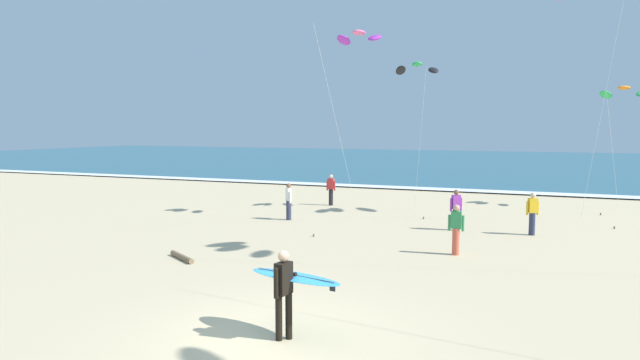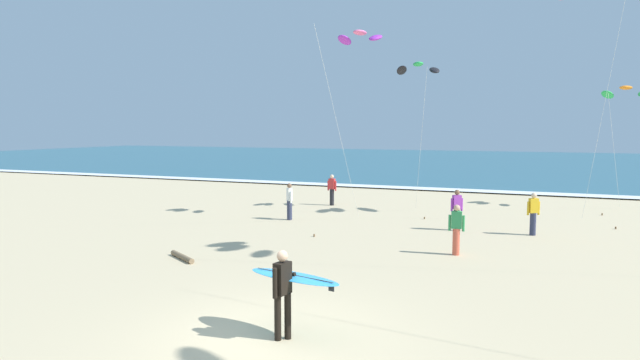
{
  "view_description": "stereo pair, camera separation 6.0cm",
  "coord_description": "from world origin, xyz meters",
  "px_view_note": "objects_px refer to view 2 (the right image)",
  "views": [
    {
      "loc": [
        4.64,
        -8.83,
        3.97
      ],
      "look_at": [
        -0.95,
        4.85,
        2.54
      ],
      "focal_mm": 30.42,
      "sensor_mm": 36.0,
      "label": 1
    },
    {
      "loc": [
        4.7,
        -8.81,
        3.97
      ],
      "look_at": [
        -0.95,
        4.85,
        2.54
      ],
      "focal_mm": 30.42,
      "sensor_mm": 36.0,
      "label": 2
    }
  ],
  "objects_px": {
    "bystander_yellow_top": "(533,214)",
    "kite_arc_rose_mid": "(360,37)",
    "kite_arc_amber_high": "(626,92)",
    "bystander_green_top": "(456,229)",
    "bystander_red_top": "(332,190)",
    "kite_arc_emerald_low": "(418,69)",
    "bystander_white_top": "(289,201)",
    "bystander_purple_top": "(457,210)",
    "driftwood_log": "(182,257)",
    "surfer_lead": "(288,283)"
  },
  "relations": [
    {
      "from": "driftwood_log",
      "to": "bystander_purple_top",
      "type": "bearing_deg",
      "value": 48.62
    },
    {
      "from": "kite_arc_rose_mid",
      "to": "bystander_yellow_top",
      "type": "height_order",
      "value": "kite_arc_rose_mid"
    },
    {
      "from": "bystander_purple_top",
      "to": "kite_arc_amber_high",
      "type": "bearing_deg",
      "value": 53.62
    },
    {
      "from": "kite_arc_emerald_low",
      "to": "bystander_green_top",
      "type": "height_order",
      "value": "kite_arc_emerald_low"
    },
    {
      "from": "bystander_green_top",
      "to": "bystander_red_top",
      "type": "bearing_deg",
      "value": 130.92
    },
    {
      "from": "driftwood_log",
      "to": "bystander_green_top",
      "type": "bearing_deg",
      "value": 26.41
    },
    {
      "from": "kite_arc_amber_high",
      "to": "kite_arc_emerald_low",
      "type": "xyz_separation_m",
      "value": [
        -9.17,
        -4.51,
        1.05
      ]
    },
    {
      "from": "kite_arc_rose_mid",
      "to": "bystander_red_top",
      "type": "relative_size",
      "value": 5.09
    },
    {
      "from": "surfer_lead",
      "to": "kite_arc_rose_mid",
      "type": "xyz_separation_m",
      "value": [
        -3.01,
        13.29,
        6.75
      ]
    },
    {
      "from": "bystander_white_top",
      "to": "bystander_red_top",
      "type": "bearing_deg",
      "value": 88.77
    },
    {
      "from": "kite_arc_emerald_low",
      "to": "driftwood_log",
      "type": "relative_size",
      "value": 4.91
    },
    {
      "from": "kite_arc_rose_mid",
      "to": "bystander_red_top",
      "type": "xyz_separation_m",
      "value": [
        -2.58,
        3.42,
        -6.98
      ]
    },
    {
      "from": "kite_arc_amber_high",
      "to": "driftwood_log",
      "type": "relative_size",
      "value": 4.18
    },
    {
      "from": "bystander_green_top",
      "to": "bystander_yellow_top",
      "type": "relative_size",
      "value": 1.0
    },
    {
      "from": "kite_arc_rose_mid",
      "to": "bystander_green_top",
      "type": "xyz_separation_m",
      "value": [
        4.96,
        -5.27,
        -6.98
      ]
    },
    {
      "from": "bystander_green_top",
      "to": "bystander_yellow_top",
      "type": "distance_m",
      "value": 4.78
    },
    {
      "from": "surfer_lead",
      "to": "kite_arc_rose_mid",
      "type": "bearing_deg",
      "value": 102.75
    },
    {
      "from": "kite_arc_rose_mid",
      "to": "kite_arc_emerald_low",
      "type": "height_order",
      "value": "kite_arc_rose_mid"
    },
    {
      "from": "bystander_yellow_top",
      "to": "kite_arc_rose_mid",
      "type": "bearing_deg",
      "value": 171.96
    },
    {
      "from": "surfer_lead",
      "to": "bystander_yellow_top",
      "type": "bearing_deg",
      "value": 71.48
    },
    {
      "from": "kite_arc_rose_mid",
      "to": "bystander_white_top",
      "type": "height_order",
      "value": "kite_arc_rose_mid"
    },
    {
      "from": "bystander_red_top",
      "to": "driftwood_log",
      "type": "bearing_deg",
      "value": -90.15
    },
    {
      "from": "kite_arc_amber_high",
      "to": "bystander_white_top",
      "type": "distance_m",
      "value": 17.18
    },
    {
      "from": "kite_arc_rose_mid",
      "to": "driftwood_log",
      "type": "height_order",
      "value": "kite_arc_rose_mid"
    },
    {
      "from": "bystander_white_top",
      "to": "kite_arc_emerald_low",
      "type": "bearing_deg",
      "value": 46.56
    },
    {
      "from": "surfer_lead",
      "to": "kite_arc_emerald_low",
      "type": "height_order",
      "value": "kite_arc_emerald_low"
    },
    {
      "from": "kite_arc_amber_high",
      "to": "driftwood_log",
      "type": "height_order",
      "value": "kite_arc_amber_high"
    },
    {
      "from": "driftwood_log",
      "to": "kite_arc_amber_high",
      "type": "bearing_deg",
      "value": 51.19
    },
    {
      "from": "kite_arc_emerald_low",
      "to": "bystander_green_top",
      "type": "xyz_separation_m",
      "value": [
        3.17,
        -8.61,
        -5.93
      ]
    },
    {
      "from": "bystander_purple_top",
      "to": "kite_arc_rose_mid",
      "type": "bearing_deg",
      "value": 165.62
    },
    {
      "from": "surfer_lead",
      "to": "bystander_red_top",
      "type": "bearing_deg",
      "value": 108.49
    },
    {
      "from": "kite_arc_emerald_low",
      "to": "driftwood_log",
      "type": "distance_m",
      "value": 14.72
    },
    {
      "from": "kite_arc_amber_high",
      "to": "bystander_yellow_top",
      "type": "bearing_deg",
      "value": -113.48
    },
    {
      "from": "bystander_green_top",
      "to": "bystander_yellow_top",
      "type": "height_order",
      "value": "same"
    },
    {
      "from": "bystander_white_top",
      "to": "kite_arc_rose_mid",
      "type": "bearing_deg",
      "value": 27.34
    },
    {
      "from": "bystander_green_top",
      "to": "bystander_white_top",
      "type": "relative_size",
      "value": 1.0
    },
    {
      "from": "bystander_yellow_top",
      "to": "surfer_lead",
      "type": "bearing_deg",
      "value": -108.52
    },
    {
      "from": "bystander_yellow_top",
      "to": "kite_arc_emerald_low",
      "type": "bearing_deg",
      "value": 140.85
    },
    {
      "from": "kite_arc_emerald_low",
      "to": "bystander_purple_top",
      "type": "distance_m",
      "value": 7.85
    },
    {
      "from": "kite_arc_emerald_low",
      "to": "bystander_green_top",
      "type": "distance_m",
      "value": 10.92
    },
    {
      "from": "surfer_lead",
      "to": "kite_arc_amber_high",
      "type": "relative_size",
      "value": 0.35
    },
    {
      "from": "kite_arc_amber_high",
      "to": "bystander_purple_top",
      "type": "height_order",
      "value": "kite_arc_amber_high"
    },
    {
      "from": "kite_arc_rose_mid",
      "to": "bystander_yellow_top",
      "type": "relative_size",
      "value": 5.09
    },
    {
      "from": "kite_arc_rose_mid",
      "to": "kite_arc_amber_high",
      "type": "relative_size",
      "value": 1.35
    },
    {
      "from": "kite_arc_amber_high",
      "to": "surfer_lead",
      "type": "bearing_deg",
      "value": -110.64
    },
    {
      "from": "kite_arc_amber_high",
      "to": "bystander_green_top",
      "type": "relative_size",
      "value": 3.78
    },
    {
      "from": "kite_arc_emerald_low",
      "to": "bystander_white_top",
      "type": "distance_m",
      "value": 8.8
    },
    {
      "from": "bystander_purple_top",
      "to": "bystander_yellow_top",
      "type": "relative_size",
      "value": 1.0
    },
    {
      "from": "bystander_yellow_top",
      "to": "bystander_green_top",
      "type": "bearing_deg",
      "value": -116.86
    },
    {
      "from": "kite_arc_rose_mid",
      "to": "bystander_green_top",
      "type": "distance_m",
      "value": 10.06
    }
  ]
}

